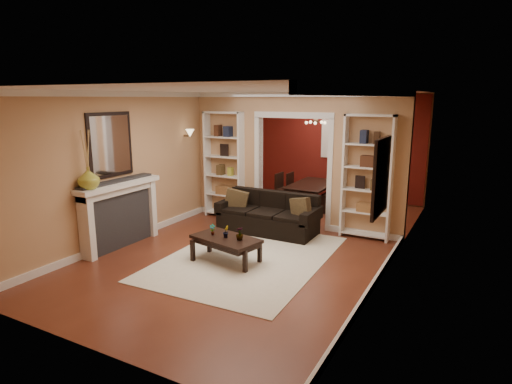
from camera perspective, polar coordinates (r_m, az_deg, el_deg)
The scene contains 30 objects.
floor at distance 7.97m, azimuth 1.39°, elevation -6.46°, with size 8.00×8.00×0.00m, color brown.
ceiling at distance 7.54m, azimuth 1.50°, elevation 13.34°, with size 8.00×8.00×0.00m, color white.
wall_back at distance 11.32m, azimuth 10.70°, elevation 5.98°, with size 8.00×8.00×0.00m, color tan.
wall_front at distance 4.53m, azimuth -22.17°, elevation -4.26°, with size 8.00×8.00×0.00m, color tan.
wall_left at distance 8.87m, azimuth -11.66°, elevation 4.21°, with size 8.00×8.00×0.00m, color tan.
wall_right at distance 6.93m, azimuth 18.26°, elevation 1.58°, with size 8.00×8.00×0.00m, color tan.
partition_wall at distance 8.71m, azimuth 5.02°, elevation 4.27°, with size 4.50×0.15×2.70m, color tan.
red_back_panel at distance 11.30m, azimuth 10.64°, elevation 5.82°, with size 4.44×0.04×2.64m, color maroon.
dining_window at distance 11.23m, azimuth 10.63°, elevation 6.96°, with size 0.78×0.03×0.98m, color #8CA5CC.
area_rug at distance 7.14m, azimuth -1.12°, elevation -8.71°, with size 2.42×3.39×0.01m, color silver.
sofa at distance 8.33m, azimuth 1.57°, elevation -2.86°, with size 1.97×0.85×0.77m, color black.
pillow_left at distance 8.58m, azimuth -2.65°, elevation -0.95°, with size 0.44×0.13×0.44m, color brown.
pillow_right at distance 7.98m, azimuth 6.01°, elevation -2.08°, with size 0.43×0.12×0.43m, color brown.
coffee_table at distance 6.91m, azimuth -4.01°, elevation -7.68°, with size 1.09×0.59×0.41m, color black.
plant_left at distance 6.95m, azimuth -5.83°, elevation -5.01°, with size 0.10×0.06×0.18m, color #336626.
plant_center at distance 6.82m, azimuth -4.05°, elevation -5.29°, with size 0.11×0.09×0.19m, color #336626.
plant_right at distance 6.69m, azimuth -2.20°, elevation -5.55°, with size 0.12×0.12×0.21m, color #336626.
bookshelf_left at distance 9.31m, azimuth -4.22°, elevation 3.57°, with size 0.90×0.30×2.30m, color white.
bookshelf_right at distance 8.10m, azimuth 14.63°, elevation 1.86°, with size 0.90×0.30×2.30m, color white.
fireplace at distance 7.84m, azimuth -17.53°, elevation -2.93°, with size 0.32×1.70×1.16m, color white.
vase at distance 7.28m, azimuth -21.42°, elevation 1.72°, with size 0.34×0.34×0.35m, color #A6AA37.
mirror at distance 7.73m, azimuth -18.85°, elevation 5.97°, with size 0.03×0.95×1.10m, color silver.
wall_sconce at distance 9.19m, azimuth -9.10°, elevation 7.59°, with size 0.18×0.18×0.22m, color #FFE0A5.
framed_art at distance 5.94m, azimuth 16.27°, elevation 1.94°, with size 0.04×0.85×1.05m, color black.
dining_table at distance 10.38m, azimuth 7.68°, elevation -0.45°, with size 0.91×1.63×0.57m, color black.
dining_chair_nw at distance 10.28m, azimuth 4.24°, elevation 0.27°, with size 0.42×0.42×0.84m, color black.
dining_chair_ne at distance 9.90m, azimuth 10.05°, elevation -0.49°, with size 0.39×0.39×0.80m, color black.
dining_chair_sw at distance 10.83m, azimuth 5.53°, elevation 0.64°, with size 0.37×0.37×0.76m, color black.
dining_chair_se at distance 10.46m, azimuth 11.10°, elevation 0.22°, with size 0.41×0.41×0.82m, color black.
chandelier at distance 10.04m, azimuth 8.55°, elevation 9.10°, with size 0.50×0.50×0.30m, color #382619.
Camera 1 is at (3.41, -6.73, 2.58)m, focal length 30.00 mm.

